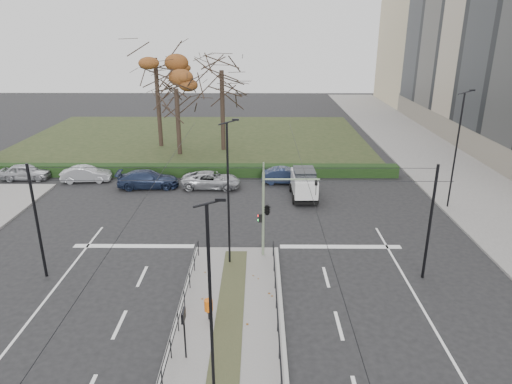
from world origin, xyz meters
TOP-DOWN VIEW (x-y plane):
  - ground at (0.00, 0.00)m, footprint 140.00×140.00m
  - median_island at (0.00, -2.50)m, footprint 4.40×15.00m
  - sidewalk_east at (18.00, 22.00)m, footprint 8.00×90.00m
  - park at (-6.00, 32.00)m, footprint 38.00×26.00m
  - hedge at (-6.00, 18.60)m, footprint 38.00×1.00m
  - median_railing at (0.00, -2.60)m, footprint 4.14×13.24m
  - catenary at (0.00, 1.62)m, footprint 20.00×34.00m
  - traffic_light at (1.78, 4.14)m, footprint 3.24×1.86m
  - litter_bin at (-0.87, -1.77)m, footprint 0.37×0.37m
  - info_panel at (-1.51, -4.21)m, footprint 0.12×0.55m
  - streetlamp_median_near at (-0.20, -6.34)m, footprint 0.61×0.13m
  - streetlamp_median_far at (-0.27, 3.30)m, footprint 0.65×0.13m
  - streetlamp_sidewalk at (14.52, 11.44)m, footprint 0.67×0.14m
  - parked_car_first at (-18.10, 17.55)m, footprint 3.97×1.72m
  - parked_car_second at (-12.88, 17.06)m, footprint 4.03×1.76m
  - parked_car_third at (-7.49, 15.64)m, footprint 4.89×2.29m
  - parked_car_fourth at (-2.51, 15.64)m, footprint 4.68×2.27m
  - white_van at (4.58, 13.48)m, footprint 1.92×4.01m
  - rust_tree at (-9.13, 28.72)m, footprint 7.50×7.50m
  - bare_tree_center at (-2.41, 27.21)m, footprint 6.91×6.91m
  - bare_tree_near at (-6.61, 25.45)m, footprint 5.39×5.39m
  - parked_car_fifth at (3.44, 16.77)m, footprint 3.95×1.57m

SIDE VIEW (x-z plane):
  - ground at x=0.00m, z-range 0.00..0.00m
  - park at x=-6.00m, z-range 0.00..0.10m
  - median_island at x=0.00m, z-range 0.00..0.14m
  - sidewalk_east at x=18.00m, z-range 0.00..0.14m
  - hedge at x=-6.00m, z-range 0.00..1.00m
  - parked_car_fifth at x=3.44m, z-range 0.00..1.28m
  - parked_car_fourth at x=-2.51m, z-range 0.00..1.28m
  - parked_car_second at x=-12.88m, z-range 0.00..1.29m
  - parked_car_first at x=-18.10m, z-range 0.00..1.33m
  - parked_car_third at x=-7.49m, z-range 0.00..1.38m
  - litter_bin at x=-0.87m, z-range 0.34..1.29m
  - median_railing at x=0.00m, z-range 0.52..1.44m
  - white_van at x=4.58m, z-range 0.05..2.25m
  - info_panel at x=-1.51m, z-range 0.74..2.83m
  - traffic_light at x=1.78m, z-range 0.53..5.29m
  - catenary at x=0.00m, z-range 0.42..6.42m
  - streetlamp_median_near at x=-0.20m, z-range 0.20..7.53m
  - streetlamp_median_far at x=-0.27m, z-range 0.21..7.94m
  - streetlamp_sidewalk at x=14.52m, z-range 0.21..8.28m
  - bare_tree_near at x=-6.61m, z-range 1.76..10.23m
  - bare_tree_center at x=-2.41m, z-range 2.17..12.68m
  - rust_tree at x=-9.13m, z-range 3.15..14.94m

